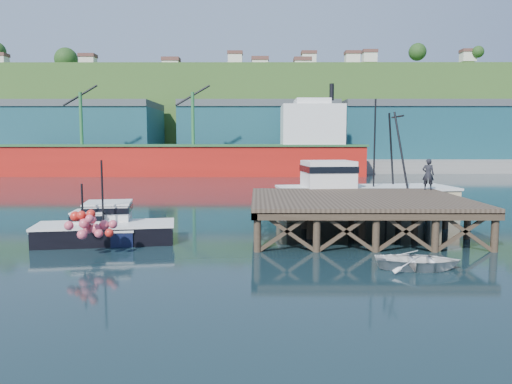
{
  "coord_description": "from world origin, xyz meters",
  "views": [
    {
      "loc": [
        -0.2,
        -28.3,
        5.39
      ],
      "look_at": [
        -0.29,
        2.0,
        2.19
      ],
      "focal_mm": 35.0,
      "sensor_mm": 36.0,
      "label": 1
    }
  ],
  "objects_px": {
    "boat_black": "(106,227)",
    "trawler": "(362,193)",
    "dinghy": "(418,261)",
    "dockworker": "(428,174)",
    "boat_navy": "(87,231)"
  },
  "relations": [
    {
      "from": "dinghy",
      "to": "dockworker",
      "type": "height_order",
      "value": "dockworker"
    },
    {
      "from": "dockworker",
      "to": "boat_black",
      "type": "bearing_deg",
      "value": 38.01
    },
    {
      "from": "boat_black",
      "to": "trawler",
      "type": "bearing_deg",
      "value": 20.94
    },
    {
      "from": "boat_navy",
      "to": "trawler",
      "type": "relative_size",
      "value": 0.41
    },
    {
      "from": "dinghy",
      "to": "dockworker",
      "type": "xyz_separation_m",
      "value": [
        4.4,
        11.97,
        2.78
      ]
    },
    {
      "from": "boat_navy",
      "to": "boat_black",
      "type": "distance_m",
      "value": 0.99
    },
    {
      "from": "boat_black",
      "to": "trawler",
      "type": "xyz_separation_m",
      "value": [
        15.31,
        8.88,
        0.88
      ]
    },
    {
      "from": "boat_navy",
      "to": "dockworker",
      "type": "distance_m",
      "value": 21.24
    },
    {
      "from": "dinghy",
      "to": "dockworker",
      "type": "bearing_deg",
      "value": -13.35
    },
    {
      "from": "boat_black",
      "to": "trawler",
      "type": "height_order",
      "value": "trawler"
    },
    {
      "from": "boat_black",
      "to": "boat_navy",
      "type": "bearing_deg",
      "value": -160.14
    },
    {
      "from": "boat_black",
      "to": "trawler",
      "type": "relative_size",
      "value": 0.58
    },
    {
      "from": "boat_black",
      "to": "dockworker",
      "type": "bearing_deg",
      "value": 9.42
    },
    {
      "from": "boat_navy",
      "to": "dinghy",
      "type": "distance_m",
      "value": 16.34
    },
    {
      "from": "dinghy",
      "to": "dockworker",
      "type": "distance_m",
      "value": 13.05
    }
  ]
}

